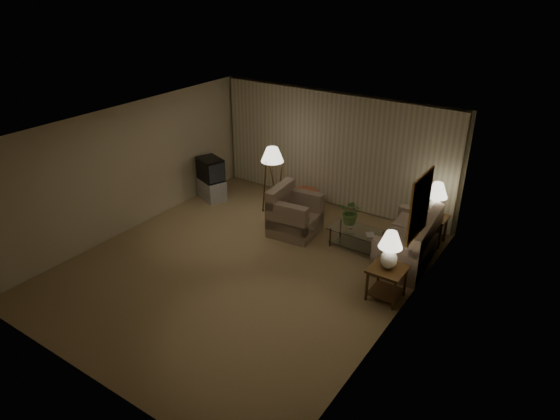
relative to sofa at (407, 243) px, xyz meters
The scene contains 16 objects.
ground 3.17m from the sofa, 142.62° to the right, with size 7.00×7.00×0.00m, color #9A8255.
room_shell 2.86m from the sofa, behind, with size 6.04×7.02×2.72m.
sofa is the anchor object (origin of this frame).
armchair 2.42m from the sofa, behind, with size 1.15×1.10×0.82m.
side_table_near 1.36m from the sofa, 83.66° to the right, with size 0.59×0.59×0.60m.
side_table_far 1.00m from the sofa, 81.38° to the left, with size 0.56×0.47×0.60m.
table_lamp_near 1.50m from the sofa, 83.66° to the right, with size 0.40×0.40×0.69m.
table_lamp_far 1.19m from the sofa, 81.38° to the left, with size 0.43×0.43×0.74m.
coffee_table 1.04m from the sofa, behind, with size 1.09×0.59×0.41m.
tv_cabinet 5.05m from the sofa, behind, with size 0.85×0.69×0.50m, color #98989A.
crt_tv 5.07m from the sofa, behind, with size 0.76×0.66×0.55m, color black.
floor_lamp 3.43m from the sofa, behind, with size 0.51×0.51×1.58m.
ottoman 3.02m from the sofa, 162.67° to the left, with size 0.65×0.65×0.44m, color #AF5D3B.
vase 1.19m from the sofa, behind, with size 0.14×0.14×0.14m, color white.
flowers 1.26m from the sofa, behind, with size 0.48×0.41×0.53m, color #547C37.
book 0.80m from the sofa, 165.56° to the right, with size 0.16×0.22×0.02m, color olive.
Camera 1 is at (5.12, -6.36, 5.19)m, focal length 32.00 mm.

